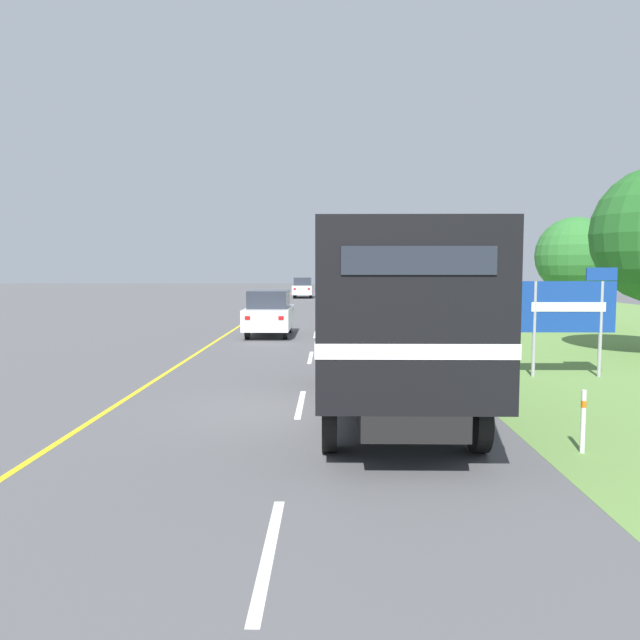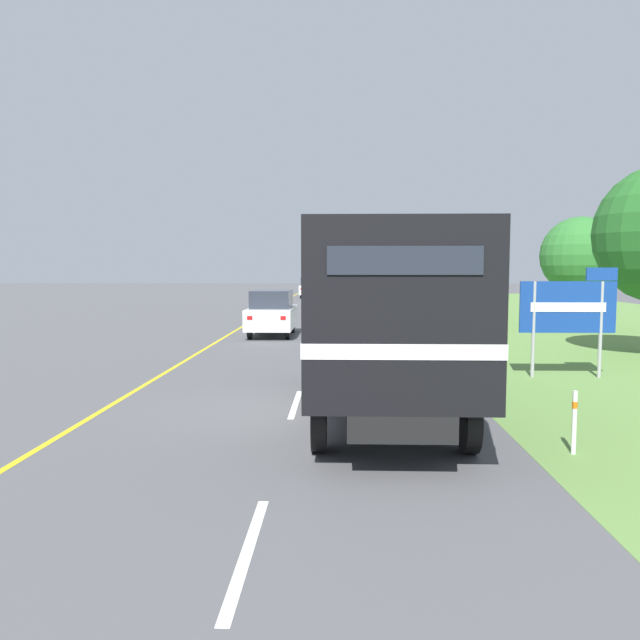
{
  "view_description": "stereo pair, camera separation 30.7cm",
  "coord_description": "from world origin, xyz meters",
  "px_view_note": "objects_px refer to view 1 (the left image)",
  "views": [
    {
      "loc": [
        0.59,
        -11.88,
        2.75
      ],
      "look_at": [
        0.3,
        6.67,
        1.2
      ],
      "focal_mm": 35.0,
      "sensor_mm": 36.0,
      "label": 1
    },
    {
      "loc": [
        0.9,
        -11.87,
        2.75
      ],
      "look_at": [
        0.3,
        6.67,
        1.2
      ],
      "focal_mm": 35.0,
      "sensor_mm": 36.0,
      "label": 2
    }
  ],
  "objects_px": {
    "highway_sign": "(570,309)",
    "delineator_post": "(583,420)",
    "horse_trailer_truck": "(389,312)",
    "roadside_tree_mid": "(575,256)",
    "lead_car_white": "(269,313)",
    "lead_car_white_ahead": "(346,294)",
    "lead_car_silver_ahead": "(303,287)"
  },
  "relations": [
    {
      "from": "horse_trailer_truck",
      "to": "lead_car_white",
      "type": "distance_m",
      "value": 14.04
    },
    {
      "from": "highway_sign",
      "to": "delineator_post",
      "type": "xyz_separation_m",
      "value": [
        -2.27,
        -6.56,
        -1.23
      ]
    },
    {
      "from": "roadside_tree_mid",
      "to": "delineator_post",
      "type": "xyz_separation_m",
      "value": [
        -7.39,
        -19.53,
        -2.8
      ]
    },
    {
      "from": "lead_car_white_ahead",
      "to": "roadside_tree_mid",
      "type": "xyz_separation_m",
      "value": [
        10.04,
        -13.51,
        2.32
      ]
    },
    {
      "from": "highway_sign",
      "to": "delineator_post",
      "type": "relative_size",
      "value": 2.91
    },
    {
      "from": "delineator_post",
      "to": "lead_car_silver_ahead",
      "type": "bearing_deg",
      "value": 97.33
    },
    {
      "from": "lead_car_white",
      "to": "delineator_post",
      "type": "distance_m",
      "value": 17.19
    },
    {
      "from": "horse_trailer_truck",
      "to": "lead_car_silver_ahead",
      "type": "relative_size",
      "value": 1.8
    },
    {
      "from": "lead_car_silver_ahead",
      "to": "highway_sign",
      "type": "bearing_deg",
      "value": -78.54
    },
    {
      "from": "roadside_tree_mid",
      "to": "delineator_post",
      "type": "bearing_deg",
      "value": -110.73
    },
    {
      "from": "horse_trailer_truck",
      "to": "lead_car_silver_ahead",
      "type": "xyz_separation_m",
      "value": [
        -3.6,
        46.16,
        -0.98
      ]
    },
    {
      "from": "lead_car_silver_ahead",
      "to": "highway_sign",
      "type": "relative_size",
      "value": 1.64
    },
    {
      "from": "lead_car_white_ahead",
      "to": "highway_sign",
      "type": "height_order",
      "value": "highway_sign"
    },
    {
      "from": "horse_trailer_truck",
      "to": "roadside_tree_mid",
      "type": "xyz_separation_m",
      "value": [
        10.05,
        17.06,
        1.38
      ]
    },
    {
      "from": "delineator_post",
      "to": "highway_sign",
      "type": "bearing_deg",
      "value": 70.89
    },
    {
      "from": "roadside_tree_mid",
      "to": "lead_car_white_ahead",
      "type": "bearing_deg",
      "value": 126.62
    },
    {
      "from": "horse_trailer_truck",
      "to": "lead_car_white_ahead",
      "type": "bearing_deg",
      "value": 90.0
    },
    {
      "from": "horse_trailer_truck",
      "to": "highway_sign",
      "type": "relative_size",
      "value": 2.95
    },
    {
      "from": "lead_car_white",
      "to": "lead_car_silver_ahead",
      "type": "distance_m",
      "value": 32.61
    },
    {
      "from": "horse_trailer_truck",
      "to": "delineator_post",
      "type": "relative_size",
      "value": 8.58
    },
    {
      "from": "lead_car_white_ahead",
      "to": "delineator_post",
      "type": "bearing_deg",
      "value": -85.41
    },
    {
      "from": "lead_car_white",
      "to": "lead_car_white_ahead",
      "type": "relative_size",
      "value": 0.89
    },
    {
      "from": "highway_sign",
      "to": "delineator_post",
      "type": "bearing_deg",
      "value": -109.11
    },
    {
      "from": "highway_sign",
      "to": "roadside_tree_mid",
      "type": "bearing_deg",
      "value": 68.46
    },
    {
      "from": "lead_car_white_ahead",
      "to": "highway_sign",
      "type": "relative_size",
      "value": 1.65
    },
    {
      "from": "lead_car_white",
      "to": "lead_car_silver_ahead",
      "type": "height_order",
      "value": "lead_car_silver_ahead"
    },
    {
      "from": "delineator_post",
      "to": "lead_car_white",
      "type": "bearing_deg",
      "value": 111.22
    },
    {
      "from": "horse_trailer_truck",
      "to": "lead_car_white",
      "type": "height_order",
      "value": "horse_trailer_truck"
    },
    {
      "from": "horse_trailer_truck",
      "to": "lead_car_white_ahead",
      "type": "relative_size",
      "value": 1.78
    },
    {
      "from": "lead_car_silver_ahead",
      "to": "delineator_post",
      "type": "relative_size",
      "value": 4.77
    },
    {
      "from": "horse_trailer_truck",
      "to": "lead_car_silver_ahead",
      "type": "bearing_deg",
      "value": 94.46
    },
    {
      "from": "roadside_tree_mid",
      "to": "delineator_post",
      "type": "height_order",
      "value": "roadside_tree_mid"
    }
  ]
}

